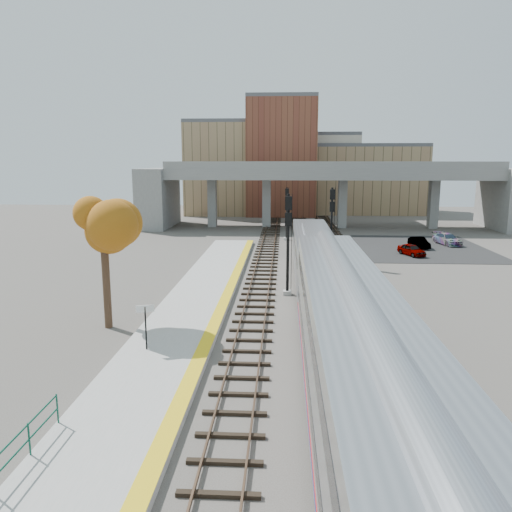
% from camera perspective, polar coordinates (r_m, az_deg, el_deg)
% --- Properties ---
extents(ground, '(160.00, 160.00, 0.00)m').
position_cam_1_polar(ground, '(29.66, 5.80, -8.11)').
color(ground, '#47423D').
rests_on(ground, ground).
extents(platform, '(4.50, 60.00, 0.35)m').
position_cam_1_polar(platform, '(30.15, -8.21, -7.50)').
color(platform, '#9E9E99').
rests_on(platform, ground).
extents(yellow_strip, '(0.70, 60.00, 0.01)m').
position_cam_1_polar(yellow_strip, '(29.78, -4.61, -7.29)').
color(yellow_strip, yellow).
rests_on(yellow_strip, platform).
extents(tracks, '(10.70, 95.00, 0.25)m').
position_cam_1_polar(tracks, '(41.69, 6.36, -2.44)').
color(tracks, black).
rests_on(tracks, ground).
extents(overpass, '(54.00, 12.00, 9.50)m').
position_cam_1_polar(overpass, '(73.39, 8.26, 7.76)').
color(overpass, slate).
rests_on(overpass, ground).
extents(buildings_far, '(43.00, 21.00, 20.60)m').
position_cam_1_polar(buildings_far, '(94.65, 4.94, 9.75)').
color(buildings_far, '#907953').
rests_on(buildings_far, ground).
extents(parking_lot, '(14.00, 18.00, 0.04)m').
position_cam_1_polar(parking_lot, '(58.88, 18.36, 0.92)').
color(parking_lot, black).
rests_on(parking_lot, ground).
extents(locomotive, '(3.02, 19.05, 4.10)m').
position_cam_1_polar(locomotive, '(40.27, 6.59, 0.29)').
color(locomotive, '#A8AAB2').
rests_on(locomotive, ground).
extents(coach, '(3.03, 25.00, 5.00)m').
position_cam_1_polar(coach, '(18.39, 10.64, -11.07)').
color(coach, '#A8AAB2').
rests_on(coach, ground).
extents(signal_mast_near, '(0.60, 0.64, 7.31)m').
position_cam_1_polar(signal_mast_near, '(35.67, 3.66, 1.25)').
color(signal_mast_near, '#9E9E99').
rests_on(signal_mast_near, ground).
extents(signal_mast_mid, '(0.60, 0.64, 7.19)m').
position_cam_1_polar(signal_mast_mid, '(46.83, 8.61, 3.34)').
color(signal_mast_mid, '#9E9E99').
rests_on(signal_mast_mid, ground).
extents(signal_mast_far, '(0.60, 0.64, 6.44)m').
position_cam_1_polar(signal_mast_far, '(61.06, 3.52, 4.68)').
color(signal_mast_far, '#9E9E99').
rests_on(signal_mast_far, ground).
extents(station_sign, '(0.87, 0.34, 2.27)m').
position_cam_1_polar(station_sign, '(25.36, -12.53, -6.92)').
color(station_sign, black).
rests_on(station_sign, platform).
extents(tree, '(3.60, 3.60, 7.98)m').
position_cam_1_polar(tree, '(29.45, -17.07, 3.18)').
color(tree, '#382619').
rests_on(tree, ground).
extents(car_a, '(2.61, 3.74, 1.18)m').
position_cam_1_polar(car_a, '(53.50, 17.36, 0.69)').
color(car_a, '#99999E').
rests_on(car_a, parking_lot).
extents(car_b, '(1.77, 3.76, 1.19)m').
position_cam_1_polar(car_b, '(58.41, 18.14, 1.47)').
color(car_b, '#99999E').
rests_on(car_b, parking_lot).
extents(car_c, '(2.78, 4.76, 1.29)m').
position_cam_1_polar(car_c, '(61.83, 21.03, 1.82)').
color(car_c, '#99999E').
rests_on(car_c, parking_lot).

